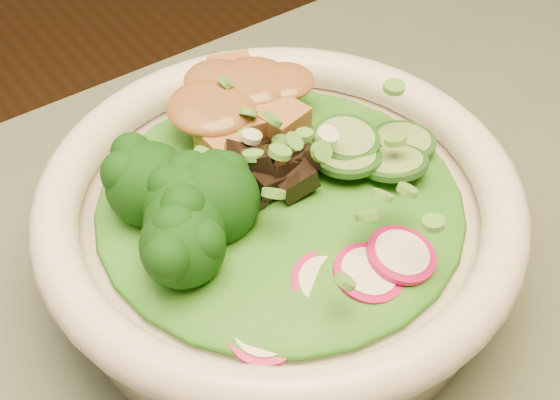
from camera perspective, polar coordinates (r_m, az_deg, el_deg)
salad_bowl at (r=0.44m, az=-0.00°, el=-1.80°), size 0.27×0.27×0.07m
lettuce_bed at (r=0.43m, az=-0.00°, el=0.09°), size 0.20×0.20×0.02m
broccoli_florets at (r=0.40m, az=-7.86°, el=-1.44°), size 0.10×0.09×0.04m
radish_slices at (r=0.39m, az=4.92°, el=-5.58°), size 0.12×0.07×0.02m
cucumber_slices at (r=0.44m, az=7.59°, el=3.82°), size 0.09×0.09×0.04m
mushroom_heap at (r=0.43m, az=-0.75°, el=2.46°), size 0.09×0.09×0.04m
tofu_cubes at (r=0.46m, az=-3.42°, el=6.18°), size 0.10×0.08×0.04m
peanut_sauce at (r=0.45m, az=-3.49°, el=7.44°), size 0.07×0.06×0.02m
scallion_garnish at (r=0.41m, az=-0.00°, el=2.44°), size 0.19×0.19×0.02m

